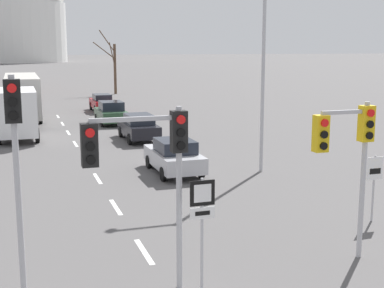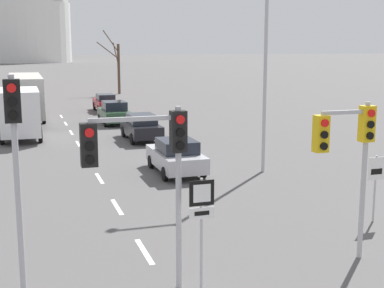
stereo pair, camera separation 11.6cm
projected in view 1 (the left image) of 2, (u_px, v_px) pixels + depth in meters
name	position (u px, v px, depth m)	size (l,w,h in m)	color
lane_stripe_1	(144.00, 251.00, 15.17)	(0.16, 2.00, 0.01)	silver
lane_stripe_2	(116.00, 207.00, 19.38)	(0.16, 2.00, 0.01)	silver
lane_stripe_3	(97.00, 178.00, 23.58)	(0.16, 2.00, 0.01)	silver
lane_stripe_4	(85.00, 159.00, 27.79)	(0.16, 2.00, 0.01)	silver
lane_stripe_5	(75.00, 144.00, 31.99)	(0.16, 2.00, 0.01)	silver
lane_stripe_6	(68.00, 133.00, 36.20)	(0.16, 2.00, 0.01)	silver
lane_stripe_7	(63.00, 124.00, 40.40)	(0.16, 2.00, 0.01)	silver
lane_stripe_8	(58.00, 116.00, 44.61)	(0.16, 2.00, 0.01)	silver
traffic_signal_centre_tall	(148.00, 154.00, 12.08)	(2.40, 0.34, 4.40)	#B2B2B7
traffic_signal_near_right	(349.00, 143.00, 14.07)	(1.73, 0.34, 4.31)	#B2B2B7
traffic_signal_near_left	(15.00, 145.00, 11.89)	(0.36, 0.34, 5.13)	#B2B2B7
route_sign_post	(202.00, 215.00, 12.39)	(0.60, 0.08, 2.76)	#B2B2B7
speed_limit_sign	(374.00, 177.00, 17.56)	(0.60, 0.08, 2.24)	#B2B2B7
street_lamp_right	(256.00, 44.00, 23.78)	(2.42, 0.36, 9.72)	#B2B2B7
sedan_near_left	(111.00, 113.00, 40.23)	(1.98, 4.56, 1.72)	#2D4C33
sedan_near_right	(174.00, 156.00, 24.48)	(1.93, 4.26, 1.59)	#B7B7BC
sedan_mid_centre	(102.00, 102.00, 48.01)	(1.78, 4.60, 1.57)	maroon
sedan_far_left	(29.00, 98.00, 52.29)	(1.98, 3.94, 1.69)	silver
sedan_far_right	(139.00, 127.00, 33.15)	(1.89, 4.59, 1.65)	black
city_bus	(22.00, 94.00, 42.79)	(2.66, 10.80, 3.48)	beige
delivery_truck	(17.00, 111.00, 33.90)	(2.44, 7.20, 3.14)	#333842
bare_tree_right_near	(114.00, 66.00, 65.37)	(2.79, 1.78, 7.74)	brown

